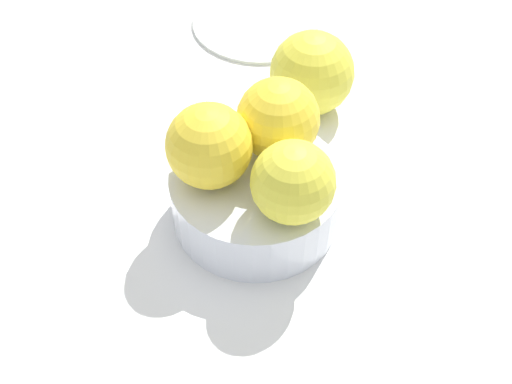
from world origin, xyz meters
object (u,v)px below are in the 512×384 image
orange_loose_0 (312,73)px  fruit_bowl (256,197)px  side_plate (262,20)px  orange_in_bowl_0 (209,146)px  orange_in_bowl_1 (278,119)px  orange_in_bowl_2 (293,182)px

orange_loose_0 → fruit_bowl: bearing=-130.8°
side_plate → orange_loose_0: bearing=-92.5°
orange_in_bowl_0 → side_plate: 30.10cm
orange_loose_0 → orange_in_bowl_1: bearing=-128.0°
fruit_bowl → orange_loose_0: (9.92, 11.48, 1.76)cm
orange_in_bowl_1 → orange_loose_0: bearing=52.0°
side_plate → orange_in_bowl_0: bearing=-118.6°
fruit_bowl → orange_in_bowl_1: size_ratio=2.09×
orange_in_bowl_2 → side_plate: 33.28cm
orange_in_bowl_0 → orange_in_bowl_1: same height
orange_in_bowl_0 → orange_in_bowl_2: bearing=-50.2°
orange_in_bowl_2 → side_plate: size_ratio=0.39×
orange_in_bowl_2 → orange_loose_0: bearing=61.3°
fruit_bowl → side_plate: (10.58, 26.70, -1.89)cm
orange_in_bowl_2 → side_plate: orange_in_bowl_2 is taller
orange_in_bowl_0 → side_plate: (13.92, 25.53, -7.75)cm
orange_in_bowl_0 → side_plate: size_ratio=0.42×
orange_in_bowl_1 → orange_in_bowl_2: (-1.42, -6.53, -0.20)cm
orange_in_bowl_0 → orange_in_bowl_2: size_ratio=1.07×
orange_in_bowl_0 → side_plate: orange_in_bowl_0 is taller
fruit_bowl → orange_in_bowl_0: bearing=160.7°
fruit_bowl → orange_in_bowl_0: orange_in_bowl_0 is taller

